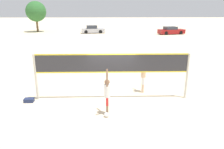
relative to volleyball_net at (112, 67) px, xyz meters
The scene contains 9 objects.
ground_plane 1.80m from the volleyball_net, ahead, with size 200.00×200.00×0.00m, color beige.
volleyball_net is the anchor object (origin of this frame).
player_spiker 1.97m from the volleyball_net, 98.37° to the right, with size 0.28×0.70×2.11m.
player_blocker 2.14m from the volleyball_net, 26.57° to the left, with size 0.28×0.71×2.22m.
volleyball 2.72m from the volleyball_net, 98.21° to the right, with size 0.22×0.22×0.22m.
gear_bag 4.71m from the volleyball_net, behind, with size 0.49×0.32×0.20m.
parked_car_near 32.03m from the volleyball_net, 95.21° to the left, with size 4.61×2.35×1.44m.
parked_car_mid 31.87m from the volleyball_net, 68.40° to the left, with size 5.07×2.83×1.39m.
tree_left_cluster 37.38m from the volleyball_net, 112.47° to the left, with size 3.99×3.99×6.00m.
Camera 1 is at (-0.29, -11.03, 4.77)m, focal length 35.00 mm.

